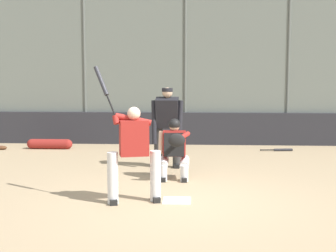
{
  "coord_description": "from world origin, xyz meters",
  "views": [
    {
      "loc": [
        -0.26,
        7.02,
        1.92
      ],
      "look_at": [
        0.19,
        -1.0,
        1.05
      ],
      "focal_mm": 50.0,
      "sensor_mm": 36.0,
      "label": 1
    }
  ],
  "objects": [
    {
      "name": "fielding_glove_on_dirt",
      "position": [
        4.75,
        -4.71,
        0.05
      ],
      "size": [
        0.29,
        0.22,
        0.1
      ],
      "color": "#56331E",
      "rests_on": "ground_plane"
    },
    {
      "name": "ground_plane",
      "position": [
        0.0,
        0.0,
        0.0
      ],
      "size": [
        160.0,
        160.0,
        0.0
      ],
      "primitive_type": "plane",
      "color": "tan"
    },
    {
      "name": "padding_wall",
      "position": [
        0.0,
        -5.94,
        0.45
      ],
      "size": [
        16.61,
        0.18,
        0.89
      ],
      "primitive_type": "cube",
      "color": "#28282D",
      "rests_on": "ground_plane"
    },
    {
      "name": "home_plate_marker",
      "position": [
        0.0,
        0.0,
        0.01
      ],
      "size": [
        0.43,
        0.43,
        0.01
      ],
      "primitive_type": "cube",
      "color": "white",
      "rests_on": "ground_plane"
    },
    {
      "name": "equipment_bag_dugout_side",
      "position": [
        3.53,
        -4.93,
        0.13
      ],
      "size": [
        1.21,
        0.26,
        0.26
      ],
      "color": "maroon",
      "rests_on": "ground_plane"
    },
    {
      "name": "backstop_fence",
      "position": [
        0.0,
        -6.04,
        2.46
      ],
      "size": [
        17.03,
        0.08,
        4.75
      ],
      "color": "#515651",
      "rests_on": "ground_plane"
    },
    {
      "name": "spare_bat_near_backstop",
      "position": [
        -2.47,
        -4.89,
        0.03
      ],
      "size": [
        0.84,
        0.14,
        0.07
      ],
      "rotation": [
        0.0,
        0.0,
        3.25
      ],
      "color": "black",
      "rests_on": "ground_plane"
    },
    {
      "name": "umpire_home",
      "position": [
        0.29,
        -2.58,
        0.9
      ],
      "size": [
        0.68,
        0.42,
        1.67
      ],
      "rotation": [
        0.0,
        0.0,
        -0.04
      ],
      "color": "#333333",
      "rests_on": "ground_plane"
    },
    {
      "name": "catcher_behind_plate",
      "position": [
        0.1,
        -1.5,
        0.58
      ],
      "size": [
        0.59,
        0.69,
        1.13
      ],
      "rotation": [
        0.0,
        0.0,
        -0.0
      ],
      "color": "silver",
      "rests_on": "ground_plane"
    },
    {
      "name": "batter_at_plate",
      "position": [
        0.65,
        0.11,
        0.79
      ],
      "size": [
        1.07,
        0.56,
        2.07
      ],
      "rotation": [
        0.0,
        0.0,
        0.27
      ],
      "color": "silver",
      "rests_on": "ground_plane"
    },
    {
      "name": "bleachers_beyond",
      "position": [
        1.35,
        -8.19,
        0.38
      ],
      "size": [
        11.86,
        1.95,
        1.16
      ],
      "color": "slate",
      "rests_on": "ground_plane"
    }
  ]
}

